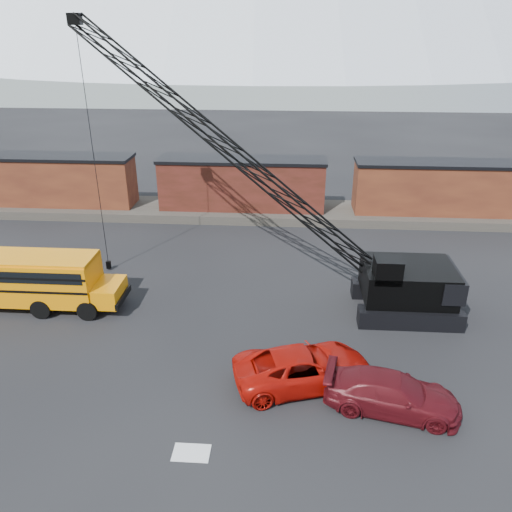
{
  "coord_description": "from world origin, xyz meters",
  "views": [
    {
      "loc": [
        3.87,
        -17.7,
        14.59
      ],
      "look_at": [
        2.17,
        7.32,
        3.0
      ],
      "focal_mm": 35.0,
      "sensor_mm": 36.0,
      "label": 1
    }
  ],
  "objects": [
    {
      "name": "ground",
      "position": [
        0.0,
        0.0,
        0.0
      ],
      "size": [
        160.0,
        160.0,
        0.0
      ],
      "primitive_type": "plane",
      "color": "black",
      "rests_on": "ground"
    },
    {
      "name": "snow_patch",
      "position": [
        0.5,
        -4.0,
        0.01
      ],
      "size": [
        1.4,
        0.9,
        0.02
      ],
      "primitive_type": "cube",
      "color": "silver",
      "rests_on": "ground"
    },
    {
      "name": "boxcar_east_near",
      "position": [
        16.0,
        22.0,
        2.76
      ],
      "size": [
        13.7,
        3.1,
        4.17
      ],
      "color": "#431C13",
      "rests_on": "gravel_berm"
    },
    {
      "name": "school_bus",
      "position": [
        -11.3,
        6.07,
        1.79
      ],
      "size": [
        11.65,
        2.65,
        3.19
      ],
      "color": "orange",
      "rests_on": "ground"
    },
    {
      "name": "maroon_suv",
      "position": [
        8.37,
        -1.07,
        0.81
      ],
      "size": [
        5.89,
        3.32,
        1.61
      ],
      "primitive_type": "imported",
      "rotation": [
        0.0,
        0.0,
        1.37
      ],
      "color": "#500E14",
      "rests_on": "ground"
    },
    {
      "name": "boxcar_west_near",
      "position": [
        -16.0,
        22.0,
        2.76
      ],
      "size": [
        13.7,
        3.1,
        4.17
      ],
      "color": "#431C13",
      "rests_on": "gravel_berm"
    },
    {
      "name": "gravel_berm",
      "position": [
        0.0,
        22.0,
        0.35
      ],
      "size": [
        120.0,
        5.0,
        0.7
      ],
      "primitive_type": "cube",
      "color": "#49433C",
      "rests_on": "ground"
    },
    {
      "name": "boxcar_mid",
      "position": [
        0.0,
        22.0,
        2.76
      ],
      "size": [
        13.7,
        3.1,
        4.17
      ],
      "color": "#571E18",
      "rests_on": "gravel_berm"
    },
    {
      "name": "crawler_crane",
      "position": [
        0.72,
        9.07,
        8.45
      ],
      "size": [
        21.55,
        6.61,
        15.43
      ],
      "color": "black",
      "rests_on": "ground"
    },
    {
      "name": "red_pickup",
      "position": [
        4.73,
        0.36,
        0.85
      ],
      "size": [
        6.7,
        4.47,
        1.71
      ],
      "primitive_type": "imported",
      "rotation": [
        0.0,
        0.0,
        1.86
      ],
      "color": "#AC0F08",
      "rests_on": "ground"
    }
  ]
}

